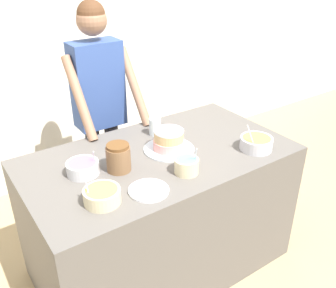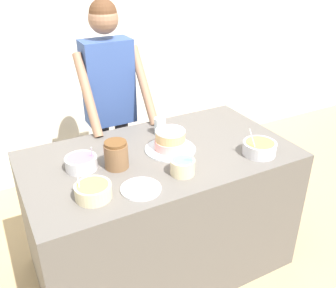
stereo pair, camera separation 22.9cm
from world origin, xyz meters
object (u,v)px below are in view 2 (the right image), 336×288
object	(u,v)px
cake	(170,142)
frosting_bowl_purple	(81,162)
person_baker	(110,93)
stoneware_jar	(116,155)
frosting_bowl_yellow	(93,191)
drinking_glass	(160,126)
frosting_bowl_blue	(183,166)
frosting_bowl_olive	(259,148)
ceramic_plate	(141,189)

from	to	relation	value
cake	frosting_bowl_purple	xyz separation A→B (m)	(-0.57, 0.04, -0.02)
person_baker	stoneware_jar	distance (m)	0.81
frosting_bowl_yellow	drinking_glass	distance (m)	0.82
person_baker	frosting_bowl_blue	bearing A→B (deg)	-86.70
cake	stoneware_jar	distance (m)	0.38
frosting_bowl_olive	stoneware_jar	distance (m)	0.89
frosting_bowl_purple	person_baker	bearing A→B (deg)	57.48
drinking_glass	stoneware_jar	xyz separation A→B (m)	(-0.43, -0.27, 0.02)
frosting_bowl_yellow	stoneware_jar	size ratio (longest dim) A/B	1.15
cake	frosting_bowl_olive	xyz separation A→B (m)	(0.47, -0.31, -0.02)
cake	frosting_bowl_yellow	distance (m)	0.65
cake	frosting_bowl_yellow	xyz separation A→B (m)	(-0.60, -0.27, -0.02)
person_baker	frosting_bowl_yellow	world-z (taller)	person_baker
frosting_bowl_yellow	stoneware_jar	world-z (taller)	stoneware_jar
person_baker	frosting_bowl_yellow	size ratio (longest dim) A/B	9.23
ceramic_plate	person_baker	bearing A→B (deg)	78.10
person_baker	stoneware_jar	size ratio (longest dim) A/B	10.60
drinking_glass	frosting_bowl_yellow	bearing A→B (deg)	-141.95
drinking_glass	frosting_bowl_blue	bearing A→B (deg)	-102.93
frosting_bowl_blue	frosting_bowl_yellow	bearing A→B (deg)	178.21
frosting_bowl_purple	cake	bearing A→B (deg)	-4.38
stoneware_jar	frosting_bowl_purple	bearing A→B (deg)	157.34
frosting_bowl_yellow	frosting_bowl_purple	distance (m)	0.31
frosting_bowl_blue	stoneware_jar	world-z (taller)	frosting_bowl_blue
stoneware_jar	frosting_bowl_blue	bearing A→B (deg)	-38.87
frosting_bowl_purple	ceramic_plate	distance (m)	0.42
drinking_glass	stoneware_jar	world-z (taller)	stoneware_jar
ceramic_plate	stoneware_jar	xyz separation A→B (m)	(-0.03, 0.28, 0.08)
cake	frosting_bowl_blue	bearing A→B (deg)	-104.33
cake	frosting_bowl_olive	distance (m)	0.56
frosting_bowl_olive	person_baker	bearing A→B (deg)	119.92
person_baker	frosting_bowl_olive	xyz separation A→B (m)	(0.60, -1.04, -0.13)
drinking_glass	stoneware_jar	size ratio (longest dim) A/B	0.72
frosting_bowl_purple	stoneware_jar	world-z (taller)	stoneware_jar
frosting_bowl_yellow	cake	bearing A→B (deg)	24.04
ceramic_plate	stoneware_jar	size ratio (longest dim) A/B	1.32
frosting_bowl_purple	drinking_glass	world-z (taller)	frosting_bowl_purple
frosting_bowl_yellow	frosting_bowl_blue	size ratio (longest dim) A/B	1.08
cake	frosting_bowl_blue	xyz separation A→B (m)	(-0.07, -0.28, -0.01)
cake	person_baker	bearing A→B (deg)	100.15
frosting_bowl_blue	stoneware_jar	size ratio (longest dim) A/B	1.07
frosting_bowl_olive	frosting_bowl_blue	xyz separation A→B (m)	(-0.54, 0.03, 0.00)
frosting_bowl_blue	ceramic_plate	distance (m)	0.28
cake	frosting_bowl_olive	size ratio (longest dim) A/B	1.57
cake	frosting_bowl_purple	bearing A→B (deg)	175.62
person_baker	frosting_bowl_yellow	distance (m)	1.11
person_baker	stoneware_jar	xyz separation A→B (m)	(-0.25, -0.77, -0.09)
frosting_bowl_olive	ceramic_plate	bearing A→B (deg)	-179.32
frosting_bowl_olive	frosting_bowl_purple	size ratio (longest dim) A/B	1.12
drinking_glass	stoneware_jar	bearing A→B (deg)	-147.28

